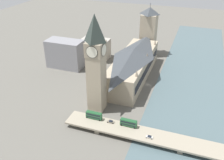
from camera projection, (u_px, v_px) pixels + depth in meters
ground_plane at (148, 85)px, 205.95m from camera, size 600.00×600.00×0.00m
river_water at (190, 92)px, 195.93m from camera, size 55.11×360.00×0.30m
parliament_hall at (133, 64)px, 210.65m from camera, size 24.78×87.29×26.63m
clock_tower at (96, 63)px, 159.67m from camera, size 11.57×11.57×66.95m
victoria_tower at (148, 32)px, 250.72m from camera, size 15.03×15.03×52.82m
road_bridge at (181, 143)px, 141.16m from camera, size 142.22×13.18×4.15m
double_decker_bus_lead at (129, 123)px, 151.92m from camera, size 10.41×2.62×4.66m
double_decker_bus_mid at (94, 115)px, 158.50m from camera, size 10.53×2.63×4.79m
car_northbound_tail at (111, 122)px, 155.94m from camera, size 4.33×1.92×1.29m
car_southbound_mid at (149, 137)px, 143.57m from camera, size 3.97×1.78×1.35m
city_block_west at (65, 54)px, 230.18m from camera, size 33.17×16.61×25.85m
city_block_center at (95, 49)px, 248.77m from camera, size 27.45×20.01×19.46m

